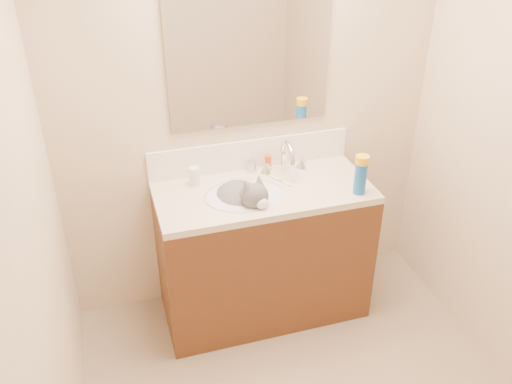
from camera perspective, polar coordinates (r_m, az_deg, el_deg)
room_shell at (r=1.90m, az=9.89°, el=2.49°), size 2.24×2.54×2.52m
vanity_cabinet at (r=3.24m, az=0.76°, el=-6.59°), size 1.20×0.55×0.82m
counter_slab at (r=3.00m, az=0.82°, el=-0.03°), size 1.20×0.55×0.04m
basin at (r=2.97m, az=-1.22°, el=-1.48°), size 0.45×0.36×0.14m
faucet at (r=3.12m, az=3.23°, el=3.37°), size 0.28×0.20×0.21m
cat at (r=2.95m, az=-1.47°, el=-0.88°), size 0.39×0.42×0.31m
backsplash at (r=3.17m, az=-0.61°, el=4.00°), size 1.20×0.02×0.18m
mirror at (r=2.95m, az=-0.67°, el=14.30°), size 0.90×0.02×0.80m
pill_bottle at (r=3.03m, az=-6.51°, el=1.66°), size 0.07×0.07×0.11m
pill_label at (r=3.03m, az=-6.50°, el=1.51°), size 0.07×0.07×0.04m
silver_jar at (r=3.16m, az=-0.45°, el=2.68°), size 0.06×0.06×0.06m
amber_bottle at (r=3.17m, az=1.29°, el=3.13°), size 0.05×0.05×0.09m
toothbrush at (r=3.06m, az=2.64°, el=1.15°), size 0.08×0.13×0.01m
toothbrush_head at (r=3.06m, az=2.64°, el=1.18°), size 0.02×0.03×0.01m
spray_can at (r=2.97m, az=10.91°, el=1.45°), size 0.08×0.08×0.18m
spray_cap at (r=2.91m, az=11.12°, el=3.35°), size 0.09×0.09×0.04m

